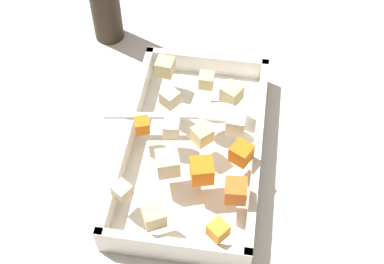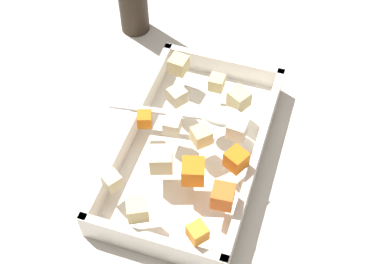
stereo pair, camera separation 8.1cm
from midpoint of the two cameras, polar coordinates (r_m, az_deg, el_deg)
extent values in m
plane|color=beige|center=(0.86, -1.62, -2.86)|extent=(4.00, 4.00, 0.00)
cube|color=white|center=(0.86, -2.71, -2.49)|extent=(0.37, 0.22, 0.01)
cube|color=white|center=(0.85, -9.53, -0.59)|extent=(0.37, 0.01, 0.04)
cube|color=white|center=(0.83, 4.20, -2.25)|extent=(0.37, 0.01, 0.04)
cube|color=white|center=(0.95, -0.85, 7.22)|extent=(0.01, 0.22, 0.04)
cube|color=white|center=(0.74, -5.27, -12.47)|extent=(0.01, 0.22, 0.04)
cube|color=orange|center=(0.72, -0.45, -10.71)|extent=(0.03, 0.03, 0.02)
cube|color=orange|center=(0.82, -8.23, 0.35)|extent=(0.03, 0.03, 0.02)
cube|color=orange|center=(0.78, 2.36, -2.48)|extent=(0.04, 0.04, 0.03)
cube|color=orange|center=(0.76, -1.99, -4.37)|extent=(0.04, 0.04, 0.03)
cube|color=orange|center=(0.74, 1.60, -6.55)|extent=(0.03, 0.03, 0.03)
cube|color=#E0CC89|center=(0.73, -7.31, -9.09)|extent=(0.04, 0.04, 0.03)
cube|color=beige|center=(0.85, -5.09, 3.50)|extent=(0.04, 0.04, 0.03)
cube|color=#E0CC89|center=(0.85, 1.57, 3.98)|extent=(0.04, 0.04, 0.03)
cube|color=beige|center=(0.77, -5.63, -3.55)|extent=(0.04, 0.04, 0.03)
cube|color=#E0CC89|center=(0.80, -1.63, -0.48)|extent=(0.04, 0.04, 0.03)
cube|color=#E0CC89|center=(0.88, -1.10, 5.40)|extent=(0.02, 0.02, 0.02)
cube|color=#E0CC89|center=(0.90, -5.49, 6.82)|extent=(0.03, 0.03, 0.03)
cube|color=beige|center=(0.76, -10.55, -6.46)|extent=(0.03, 0.03, 0.02)
cube|color=silver|center=(0.82, 1.92, 0.75)|extent=(0.03, 0.03, 0.03)
cube|color=beige|center=(0.81, -5.08, 0.22)|extent=(0.03, 0.03, 0.02)
ellipsoid|color=silver|center=(0.83, 0.25, 1.90)|extent=(0.05, 0.07, 0.02)
cube|color=silver|center=(0.85, -7.10, 1.58)|extent=(0.03, 0.15, 0.01)
camera|label=1|loc=(0.04, -92.87, -3.67)|focal=49.76mm
camera|label=2|loc=(0.04, 87.13, 3.67)|focal=49.76mm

